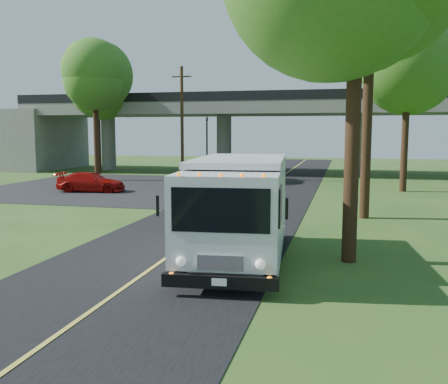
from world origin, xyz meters
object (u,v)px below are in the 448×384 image
(step_van, at_px, (238,206))
(pedestrian, at_px, (195,181))
(tree_left_lot, at_px, (96,80))
(tree_right_far, at_px, (412,61))
(traffic_signal, at_px, (207,140))
(tree_left_far, at_px, (98,92))
(red_sedan, at_px, (91,182))
(utility_pole, at_px, (182,123))

(step_van, bearing_deg, pedestrian, 106.30)
(tree_left_lot, height_order, pedestrian, tree_left_lot)
(tree_right_far, bearing_deg, tree_left_lot, 175.03)
(traffic_signal, distance_m, tree_left_far, 11.75)
(traffic_signal, distance_m, tree_left_lot, 10.01)
(tree_left_lot, xyz_separation_m, red_sedan, (3.08, -6.90, -7.27))
(utility_pole, height_order, pedestrian, utility_pole)
(red_sedan, bearing_deg, traffic_signal, -31.92)
(pedestrian, bearing_deg, tree_left_lot, 8.37)
(tree_left_lot, distance_m, pedestrian, 13.84)
(traffic_signal, relative_size, red_sedan, 1.19)
(utility_pole, relative_size, pedestrian, 5.35)
(step_van, bearing_deg, tree_left_far, 119.19)
(tree_left_lot, bearing_deg, tree_right_far, -4.97)
(tree_right_far, bearing_deg, pedestrian, -161.04)
(tree_left_far, xyz_separation_m, step_van, (18.99, -27.51, -5.76))
(traffic_signal, distance_m, pedestrian, 11.11)
(utility_pole, bearing_deg, traffic_signal, 53.13)
(traffic_signal, relative_size, tree_right_far, 0.47)
(tree_right_far, relative_size, step_van, 1.44)
(utility_pole, bearing_deg, tree_right_far, -14.00)
(traffic_signal, bearing_deg, tree_left_lot, -151.89)
(traffic_signal, height_order, tree_right_far, tree_right_far)
(pedestrian, bearing_deg, step_van, 152.99)
(utility_pole, height_order, red_sedan, utility_pole)
(tree_left_lot, xyz_separation_m, pedestrian, (9.99, -6.47, -7.06))
(tree_left_far, xyz_separation_m, pedestrian, (12.99, -12.47, -6.61))
(tree_left_far, relative_size, red_sedan, 2.26)
(red_sedan, xyz_separation_m, pedestrian, (6.92, 0.43, 0.21))
(traffic_signal, bearing_deg, pedestrian, -78.31)
(tree_right_far, bearing_deg, utility_pole, 166.00)
(tree_right_far, distance_m, tree_left_lot, 23.09)
(tree_right_far, height_order, pedestrian, tree_right_far)
(tree_right_far, height_order, tree_left_lot, tree_right_far)
(tree_left_far, bearing_deg, tree_left_lot, -63.43)
(pedestrian, bearing_deg, tree_right_far, -119.77)
(tree_left_lot, height_order, tree_left_far, tree_left_lot)
(tree_left_lot, bearing_deg, red_sedan, -65.95)
(utility_pole, distance_m, step_van, 25.75)
(traffic_signal, xyz_separation_m, pedestrian, (2.20, -10.63, -2.36))
(tree_left_far, bearing_deg, step_van, -55.39)
(tree_right_far, xyz_separation_m, red_sedan, (-19.92, -4.90, -7.67))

